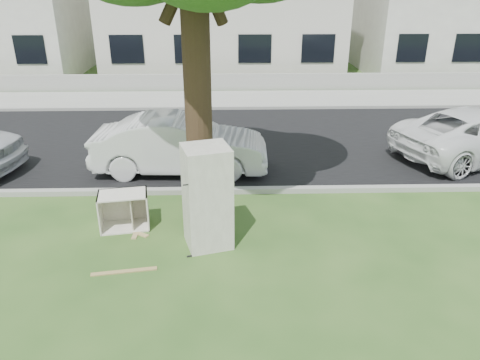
{
  "coord_description": "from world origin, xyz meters",
  "views": [
    {
      "loc": [
        0.19,
        -7.24,
        4.65
      ],
      "look_at": [
        0.4,
        0.6,
        1.15
      ],
      "focal_mm": 35.0,
      "sensor_mm": 36.0,
      "label": 1
    }
  ],
  "objects_px": {
    "car_center": "(180,145)",
    "car_right": "(479,133)",
    "fridge": "(207,197)",
    "cabinet": "(124,210)"
  },
  "relations": [
    {
      "from": "car_center",
      "to": "car_right",
      "type": "bearing_deg",
      "value": -82.16
    },
    {
      "from": "car_center",
      "to": "car_right",
      "type": "distance_m",
      "value": 8.0
    },
    {
      "from": "car_center",
      "to": "car_right",
      "type": "xyz_separation_m",
      "value": [
        7.96,
        0.81,
        -0.05
      ]
    },
    {
      "from": "fridge",
      "to": "car_right",
      "type": "distance_m",
      "value": 8.35
    },
    {
      "from": "fridge",
      "to": "car_right",
      "type": "height_order",
      "value": "fridge"
    },
    {
      "from": "car_center",
      "to": "car_right",
      "type": "relative_size",
      "value": 0.9
    },
    {
      "from": "fridge",
      "to": "car_center",
      "type": "bearing_deg",
      "value": 87.35
    },
    {
      "from": "fridge",
      "to": "cabinet",
      "type": "xyz_separation_m",
      "value": [
        -1.68,
        0.66,
        -0.59
      ]
    },
    {
      "from": "cabinet",
      "to": "car_right",
      "type": "height_order",
      "value": "car_right"
    },
    {
      "from": "fridge",
      "to": "car_right",
      "type": "bearing_deg",
      "value": 15.3
    }
  ]
}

